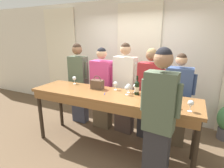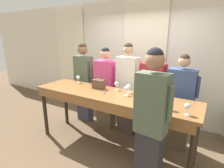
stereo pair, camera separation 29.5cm
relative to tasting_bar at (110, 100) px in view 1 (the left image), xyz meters
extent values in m
plane|color=brown|center=(0.00, 0.03, -0.93)|extent=(18.00, 18.00, 0.00)
cube|color=silver|center=(0.00, 1.59, 0.47)|extent=(12.00, 0.06, 2.80)
cube|color=#EFE5C6|center=(-2.29, 1.53, 0.42)|extent=(1.02, 0.03, 2.69)
cube|color=#EFE5C6|center=(0.00, 1.53, 0.42)|extent=(1.02, 0.03, 2.69)
cube|color=brown|center=(0.00, 0.03, 0.08)|extent=(2.87, 0.72, 0.05)
cube|color=brown|center=(0.00, -0.32, 0.00)|extent=(2.75, 0.03, 0.12)
cylinder|color=#2D2319|center=(-1.36, -0.26, -0.44)|extent=(0.07, 0.07, 0.99)
cylinder|color=#2D2319|center=(1.36, -0.26, -0.44)|extent=(0.07, 0.07, 0.99)
cylinder|color=#2D2319|center=(-1.36, 0.31, -0.44)|extent=(0.07, 0.07, 0.99)
cylinder|color=#2D2319|center=(1.36, 0.31, -0.44)|extent=(0.07, 0.07, 0.99)
cylinder|color=black|center=(0.41, 0.17, 0.21)|extent=(0.07, 0.07, 0.20)
cone|color=black|center=(0.41, 0.17, 0.33)|extent=(0.07, 0.07, 0.04)
cylinder|color=black|center=(0.41, 0.17, 0.39)|extent=(0.03, 0.03, 0.07)
cylinder|color=beige|center=(0.41, 0.17, 0.20)|extent=(0.08, 0.08, 0.08)
cube|color=brown|center=(-0.34, 0.18, 0.19)|extent=(0.22, 0.13, 0.17)
torus|color=brown|center=(-0.34, 0.18, 0.28)|extent=(0.15, 0.01, 0.15)
cylinder|color=white|center=(0.36, 0.27, 0.11)|extent=(0.06, 0.06, 0.00)
cylinder|color=white|center=(0.36, 0.27, 0.15)|extent=(0.01, 0.01, 0.08)
sphere|color=white|center=(0.36, 0.27, 0.22)|extent=(0.08, 0.08, 0.08)
cylinder|color=white|center=(1.02, -0.14, 0.11)|extent=(0.06, 0.06, 0.00)
cylinder|color=white|center=(1.02, -0.14, 0.15)|extent=(0.01, 0.01, 0.08)
sphere|color=white|center=(1.02, -0.14, 0.22)|extent=(0.08, 0.08, 0.08)
sphere|color=maroon|center=(1.02, -0.14, 0.21)|extent=(0.05, 0.05, 0.05)
cylinder|color=white|center=(0.27, 0.09, 0.11)|extent=(0.06, 0.06, 0.00)
cylinder|color=white|center=(0.27, 0.09, 0.15)|extent=(0.01, 0.01, 0.08)
sphere|color=white|center=(0.27, 0.09, 0.22)|extent=(0.08, 0.08, 0.08)
cylinder|color=white|center=(-0.92, 0.28, 0.11)|extent=(0.06, 0.06, 0.00)
cylinder|color=white|center=(-0.92, 0.28, 0.15)|extent=(0.01, 0.01, 0.08)
sphere|color=white|center=(-0.92, 0.28, 0.22)|extent=(0.08, 0.08, 0.08)
cylinder|color=white|center=(-0.01, 0.26, 0.11)|extent=(0.06, 0.06, 0.00)
cylinder|color=white|center=(-0.01, 0.26, 0.15)|extent=(0.01, 0.01, 0.08)
sphere|color=white|center=(-0.01, 0.26, 0.22)|extent=(0.08, 0.08, 0.08)
cylinder|color=white|center=(0.25, 0.21, 0.11)|extent=(0.06, 0.06, 0.00)
cylinder|color=white|center=(0.25, 0.21, 0.15)|extent=(0.01, 0.01, 0.08)
sphere|color=white|center=(0.25, 0.21, 0.22)|extent=(0.08, 0.08, 0.08)
cylinder|color=white|center=(1.23, -0.18, 0.11)|extent=(0.06, 0.06, 0.00)
cylinder|color=white|center=(1.23, -0.18, 0.15)|extent=(0.01, 0.01, 0.08)
sphere|color=white|center=(1.23, -0.18, 0.22)|extent=(0.08, 0.08, 0.08)
cylinder|color=#193399|center=(-0.08, -0.02, 0.11)|extent=(0.06, 0.12, 0.01)
cube|color=#383D51|center=(-1.09, 0.66, -0.50)|extent=(0.35, 0.19, 0.86)
cube|color=#4C5B47|center=(-1.09, 0.66, 0.27)|extent=(0.41, 0.22, 0.68)
sphere|color=brown|center=(-1.09, 0.66, 0.76)|extent=(0.22, 0.22, 0.22)
sphere|color=#332319|center=(-1.09, 0.66, 0.80)|extent=(0.19, 0.19, 0.19)
cylinder|color=#4C5B47|center=(-0.87, 0.66, 0.32)|extent=(0.07, 0.07, 0.37)
cylinder|color=#4C5B47|center=(-1.32, 0.67, 0.32)|extent=(0.07, 0.07, 0.37)
cube|color=brown|center=(-0.49, 0.66, -0.52)|extent=(0.38, 0.25, 0.83)
cube|color=#C63D7A|center=(-0.49, 0.66, 0.23)|extent=(0.45, 0.29, 0.65)
sphere|color=tan|center=(-0.49, 0.66, 0.69)|extent=(0.21, 0.21, 0.21)
sphere|color=black|center=(-0.49, 0.66, 0.73)|extent=(0.18, 0.18, 0.18)
cylinder|color=#C63D7A|center=(-0.25, 0.66, 0.27)|extent=(0.07, 0.07, 0.36)
cylinder|color=#C63D7A|center=(-0.73, 0.67, 0.27)|extent=(0.07, 0.07, 0.36)
cube|color=#473833|center=(0.02, 0.66, -0.49)|extent=(0.40, 0.23, 0.89)
cube|color=silver|center=(0.02, 0.66, 0.31)|extent=(0.47, 0.27, 0.70)
sphere|color=tan|center=(0.02, 0.66, 0.80)|extent=(0.20, 0.20, 0.20)
sphere|color=#332319|center=(0.02, 0.66, 0.83)|extent=(0.18, 0.18, 0.18)
cylinder|color=silver|center=(0.26, 0.63, 0.36)|extent=(0.08, 0.08, 0.39)
cylinder|color=silver|center=(-0.22, 0.70, 0.36)|extent=(0.08, 0.08, 0.39)
cube|color=#28282D|center=(0.52, 0.66, -0.51)|extent=(0.38, 0.23, 0.84)
cube|color=maroon|center=(0.52, 0.66, 0.24)|extent=(0.45, 0.27, 0.66)
sphere|color=brown|center=(0.52, 0.66, 0.71)|extent=(0.21, 0.21, 0.21)
sphere|color=#93754C|center=(0.52, 0.66, 0.75)|extent=(0.18, 0.18, 0.18)
cylinder|color=maroon|center=(0.76, 0.65, 0.29)|extent=(0.07, 0.07, 0.36)
cylinder|color=maroon|center=(0.28, 0.68, 0.29)|extent=(0.07, 0.07, 0.36)
cube|color=brown|center=(1.02, 0.66, -0.52)|extent=(0.37, 0.22, 0.81)
cube|color=#334775|center=(1.02, 0.66, 0.20)|extent=(0.44, 0.26, 0.64)
sphere|color=tan|center=(1.02, 0.66, 0.65)|extent=(0.19, 0.19, 0.19)
sphere|color=#332319|center=(1.02, 0.66, 0.68)|extent=(0.17, 0.17, 0.17)
cylinder|color=#334775|center=(1.26, 0.66, 0.25)|extent=(0.07, 0.07, 0.35)
cylinder|color=#334775|center=(0.78, 0.67, 0.25)|extent=(0.07, 0.07, 0.35)
cube|color=#28282D|center=(0.91, -0.56, -0.48)|extent=(0.32, 0.20, 0.89)
cube|color=#4C5B47|center=(0.91, -0.56, 0.31)|extent=(0.37, 0.24, 0.70)
sphere|color=#9E7051|center=(0.91, -0.56, 0.81)|extent=(0.21, 0.21, 0.21)
sphere|color=black|center=(0.91, -0.56, 0.84)|extent=(0.18, 0.18, 0.18)
cylinder|color=#4C5B47|center=(0.71, -0.54, 0.37)|extent=(0.08, 0.08, 0.39)
cylinder|color=#4C5B47|center=(1.11, -0.58, 0.37)|extent=(0.08, 0.08, 0.39)
cylinder|color=#4C4C51|center=(1.91, 1.22, -0.81)|extent=(0.25, 0.25, 0.23)
camera|label=1|loc=(1.20, -2.48, 1.05)|focal=28.00mm
camera|label=2|loc=(1.46, -2.34, 1.05)|focal=28.00mm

